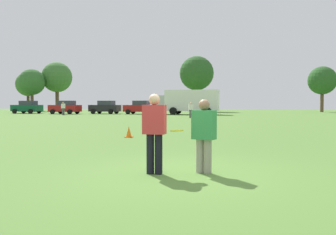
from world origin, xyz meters
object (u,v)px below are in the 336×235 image
player_thrower (154,129)px  frisbee (177,131)px  traffic_cone (129,132)px  bystander_sideline_watcher (63,108)px  box_truck (187,101)px  parked_car_mid_right (140,107)px  parked_car_mid_left (65,107)px  parked_car_center (105,107)px  player_defender (204,132)px  parked_car_near_left (27,107)px  bystander_far_jogger (191,109)px

player_thrower → frisbee: 0.50m
traffic_cone → bystander_sideline_watcher: size_ratio=0.29×
traffic_cone → box_truck: bearing=92.2°
bystander_sideline_watcher → parked_car_mid_right: bearing=30.0°
parked_car_mid_left → parked_car_center: bearing=18.1°
player_thrower → player_defender: player_thrower is taller
parked_car_near_left → parked_car_center: bearing=2.4°
parked_car_near_left → box_truck: 23.24m
player_thrower → parked_car_center: size_ratio=0.39×
frisbee → parked_car_near_left: 48.23m
traffic_cone → box_truck: box_truck is taller
parked_car_mid_left → parked_car_center: size_ratio=1.00×
parked_car_near_left → bystander_far_jogger: bearing=-24.2°
parked_car_mid_right → box_truck: 6.63m
parked_car_mid_right → box_truck: box_truck is taller
player_thrower → bystander_far_jogger: bearing=94.8°
parked_car_mid_left → bystander_far_jogger: 20.95m
traffic_cone → bystander_far_jogger: (0.42, 20.60, 0.66)m
parked_car_mid_left → box_truck: (16.79, 0.52, 0.83)m
player_defender → box_truck: size_ratio=0.18×
parked_car_center → bystander_sideline_watcher: size_ratio=2.65×
player_defender → traffic_cone: player_defender is taller
parked_car_mid_right → bystander_sideline_watcher: bearing=-150.0°
parked_car_near_left → parked_car_center: 11.58m
player_defender → parked_car_mid_right: bearing=106.4°
player_defender → parked_car_mid_right: (-11.54, 39.15, 0.05)m
traffic_cone → parked_car_mid_left: (-17.99, 30.60, 0.69)m
traffic_cone → parked_car_mid_right: parked_car_mid_right is taller
player_defender → parked_car_center: (-16.65, 39.62, 0.05)m
frisbee → bystander_sideline_watcher: bystander_sideline_watcher is taller
traffic_cone → parked_car_mid_left: bearing=120.5°
box_truck → bystander_sideline_watcher: box_truck is taller
bystander_sideline_watcher → bystander_far_jogger: (16.83, -6.20, -0.03)m
player_defender → parked_car_mid_left: 43.76m
parked_car_mid_right → bystander_far_jogger: size_ratio=2.73×
player_defender → bystander_far_jogger: bearing=96.9°
frisbee → parked_car_mid_left: parked_car_mid_left is taller
traffic_cone → box_truck: 31.18m
parked_car_mid_left → bystander_sideline_watcher: bearing=-67.3°
player_thrower → parked_car_mid_left: (-20.78, 38.21, -0.02)m
player_defender → box_truck: bearing=97.4°
player_thrower → bystander_far_jogger: player_thrower is taller
traffic_cone → parked_car_mid_left: size_ratio=0.11×
parked_car_near_left → parked_car_mid_left: (6.43, -1.18, 0.00)m
parked_car_mid_left → parked_car_center: same height
parked_car_mid_right → bystander_sideline_watcher: size_ratio=2.65×
frisbee → bystander_far_jogger: (-2.85, 28.31, -0.02)m
box_truck → bystander_far_jogger: 10.68m
frisbee → box_truck: (-4.48, 38.82, 0.83)m
frisbee → bystander_sideline_watcher: size_ratio=0.17×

